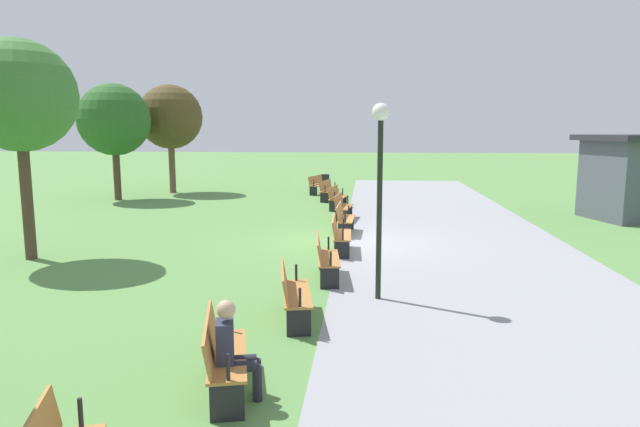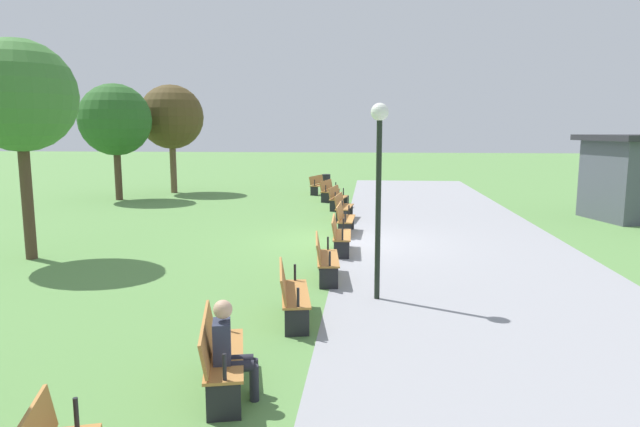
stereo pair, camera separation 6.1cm
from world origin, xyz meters
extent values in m
plane|color=#5B8C47|center=(0.00, 0.00, 0.00)|extent=(120.00, 120.00, 0.00)
cube|color=#939399|center=(0.00, 3.00, 0.00)|extent=(38.01, 6.21, 0.01)
cube|color=#B27538|center=(-11.53, -1.73, 0.45)|extent=(1.66, 0.89, 0.04)
cube|color=#B27538|center=(-11.59, -1.92, 0.69)|extent=(1.56, 0.57, 0.40)
cube|color=black|center=(-12.24, -1.51, 0.21)|extent=(0.17, 0.38, 0.43)
cylinder|color=black|center=(-12.24, -1.49, 0.61)|extent=(0.05, 0.05, 0.30)
cube|color=black|center=(-10.82, -1.95, 0.21)|extent=(0.17, 0.38, 0.43)
cylinder|color=black|center=(-10.82, -1.93, 0.61)|extent=(0.05, 0.05, 0.30)
cube|color=#B27538|center=(-9.02, -1.05, 0.45)|extent=(1.66, 0.80, 0.04)
cube|color=#B27538|center=(-9.07, -1.25, 0.69)|extent=(1.58, 0.47, 0.40)
cube|color=black|center=(-9.74, -0.88, 0.21)|extent=(0.14, 0.38, 0.43)
cylinder|color=black|center=(-9.74, -0.86, 0.61)|extent=(0.05, 0.05, 0.30)
cube|color=black|center=(-8.30, -1.22, 0.21)|extent=(0.14, 0.38, 0.43)
cylinder|color=black|center=(-8.30, -1.20, 0.61)|extent=(0.05, 0.05, 0.30)
cube|color=#B27538|center=(-6.47, -0.54, 0.45)|extent=(1.65, 0.70, 0.04)
cube|color=#B27538|center=(-6.51, -0.73, 0.69)|extent=(1.60, 0.37, 0.40)
cube|color=black|center=(-7.20, -0.42, 0.21)|extent=(0.12, 0.38, 0.43)
cylinder|color=black|center=(-7.20, -0.40, 0.61)|extent=(0.05, 0.05, 0.30)
cube|color=black|center=(-5.74, -0.66, 0.21)|extent=(0.12, 0.38, 0.43)
cylinder|color=black|center=(-5.74, -0.64, 0.61)|extent=(0.05, 0.05, 0.30)
cube|color=#B27538|center=(-3.90, -0.19, 0.45)|extent=(1.64, 0.60, 0.04)
cube|color=#B27538|center=(-3.92, -0.39, 0.69)|extent=(1.60, 0.26, 0.40)
cube|color=black|center=(-4.63, -0.12, 0.21)|extent=(0.10, 0.38, 0.43)
cylinder|color=black|center=(-4.63, -0.10, 0.61)|extent=(0.05, 0.05, 0.30)
cube|color=black|center=(-3.16, -0.27, 0.21)|extent=(0.10, 0.38, 0.43)
cylinder|color=black|center=(-3.16, -0.25, 0.61)|extent=(0.05, 0.05, 0.30)
cube|color=#B27538|center=(-1.30, -0.02, 0.45)|extent=(1.62, 0.49, 0.04)
cube|color=#B27538|center=(-1.31, -0.22, 0.69)|extent=(1.60, 0.16, 0.40)
cube|color=black|center=(-2.04, 0.00, 0.21)|extent=(0.07, 0.38, 0.43)
cylinder|color=black|center=(-2.04, 0.02, 0.61)|extent=(0.05, 0.05, 0.30)
cube|color=black|center=(-0.56, -0.05, 0.21)|extent=(0.07, 0.38, 0.43)
cylinder|color=black|center=(-0.56, -0.03, 0.61)|extent=(0.05, 0.05, 0.30)
cube|color=#B27538|center=(1.30, -0.02, 0.45)|extent=(1.62, 0.49, 0.04)
cube|color=#B27538|center=(1.31, -0.22, 0.69)|extent=(1.60, 0.16, 0.40)
cube|color=black|center=(0.56, -0.05, 0.21)|extent=(0.07, 0.38, 0.43)
cylinder|color=black|center=(0.56, -0.03, 0.61)|extent=(0.05, 0.05, 0.30)
cube|color=black|center=(2.04, 0.00, 0.21)|extent=(0.07, 0.38, 0.43)
cylinder|color=black|center=(2.04, 0.02, 0.61)|extent=(0.05, 0.05, 0.30)
cube|color=#B27538|center=(3.90, -0.19, 0.45)|extent=(1.64, 0.60, 0.04)
cube|color=#B27538|center=(3.92, -0.39, 0.69)|extent=(1.60, 0.26, 0.40)
cube|color=black|center=(3.16, -0.27, 0.21)|extent=(0.10, 0.38, 0.43)
cylinder|color=black|center=(3.16, -0.25, 0.61)|extent=(0.05, 0.05, 0.30)
cube|color=black|center=(4.63, -0.12, 0.21)|extent=(0.10, 0.38, 0.43)
cylinder|color=black|center=(4.63, -0.10, 0.61)|extent=(0.05, 0.05, 0.30)
cube|color=#B27538|center=(6.47, -0.54, 0.45)|extent=(1.65, 0.70, 0.04)
cube|color=#B27538|center=(6.51, -0.73, 0.69)|extent=(1.60, 0.37, 0.40)
cube|color=black|center=(5.74, -0.66, 0.21)|extent=(0.12, 0.38, 0.43)
cylinder|color=black|center=(5.74, -0.64, 0.61)|extent=(0.05, 0.05, 0.30)
cube|color=black|center=(7.20, -0.42, 0.21)|extent=(0.12, 0.38, 0.43)
cylinder|color=black|center=(7.20, -0.40, 0.61)|extent=(0.05, 0.05, 0.30)
cube|color=#B27538|center=(9.02, -1.05, 0.45)|extent=(1.66, 0.80, 0.04)
cube|color=#B27538|center=(9.07, -1.25, 0.69)|extent=(1.58, 0.47, 0.40)
cube|color=black|center=(8.30, -1.22, 0.21)|extent=(0.14, 0.38, 0.43)
cylinder|color=black|center=(8.30, -1.20, 0.61)|extent=(0.05, 0.05, 0.30)
cube|color=black|center=(9.74, -0.88, 0.21)|extent=(0.14, 0.38, 0.43)
cylinder|color=black|center=(9.74, -0.86, 0.61)|extent=(0.05, 0.05, 0.30)
cylinder|color=black|center=(10.82, -1.93, 0.61)|extent=(0.05, 0.05, 0.30)
cube|color=#2D3347|center=(9.27, -1.01, 0.70)|extent=(0.36, 0.27, 0.50)
sphere|color=tan|center=(9.26, -0.99, 1.09)|extent=(0.22, 0.22, 0.22)
cylinder|color=#23232D|center=(9.14, -0.86, 0.43)|extent=(0.21, 0.38, 0.13)
cylinder|color=#23232D|center=(9.09, -0.68, 0.21)|extent=(0.13, 0.13, 0.43)
cylinder|color=#23232D|center=(9.31, -0.82, 0.43)|extent=(0.21, 0.38, 0.13)
cylinder|color=#23232D|center=(9.27, -0.64, 0.21)|extent=(0.13, 0.13, 0.43)
cylinder|color=brown|center=(-11.48, -9.01, 1.35)|extent=(0.31, 0.31, 2.70)
sphere|color=#4C3D1E|center=(-11.48, -9.01, 3.71)|extent=(3.10, 3.10, 3.10)
cylinder|color=#4C3828|center=(-8.51, -10.47, 1.26)|extent=(0.31, 0.31, 2.52)
sphere|color=#285B23|center=(-8.51, -10.47, 3.53)|extent=(3.13, 3.13, 3.13)
cylinder|color=#4C3828|center=(2.69, -7.53, 1.53)|extent=(0.27, 0.27, 3.05)
sphere|color=#3D7533|center=(2.69, -7.53, 3.90)|extent=(2.63, 2.63, 2.63)
cylinder|color=black|center=(5.18, 0.82, 1.64)|extent=(0.10, 0.10, 3.29)
sphere|color=white|center=(5.18, 0.82, 3.43)|extent=(0.32, 0.32, 0.32)
cylinder|color=black|center=(-13.12, -1.56, 0.42)|extent=(0.43, 0.43, 0.84)
cube|color=#4C515B|center=(-4.75, 9.65, 1.37)|extent=(3.01, 2.87, 2.74)
cube|color=#28282D|center=(-4.75, 9.65, 2.84)|extent=(3.62, 3.48, 0.20)
camera|label=1|loc=(15.26, 0.60, 3.13)|focal=31.25mm
camera|label=2|loc=(15.25, 0.66, 3.13)|focal=31.25mm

